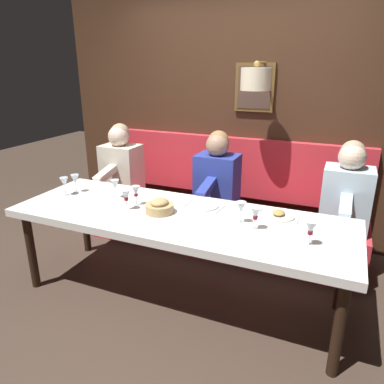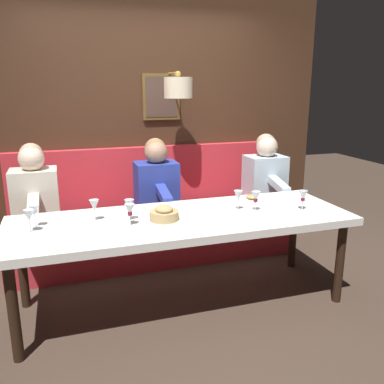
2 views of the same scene
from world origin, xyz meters
The scene contains 18 objects.
ground_plane centered at (0.00, 0.00, 0.00)m, with size 12.00×12.00×0.00m, color #423328.
dining_table centered at (0.00, 0.00, 0.68)m, with size 0.90×2.63×0.74m.
banquette_bench centered at (0.89, 0.00, 0.23)m, with size 0.52×2.83×0.45m, color red.
back_wall_panel centered at (1.46, 0.00, 1.36)m, with size 0.59×4.03×2.90m.
diner_nearest centered at (0.88, -1.17, 0.82)m, with size 0.60×0.40×0.79m.
diner_near centered at (0.88, 0.00, 0.82)m, with size 0.60×0.40×0.79m.
diner_middle centered at (0.88, 1.10, 0.82)m, with size 0.60×0.40×0.79m.
place_setting_0 centered at (0.26, -0.71, 0.75)m, with size 0.24×0.31×0.05m.
place_setting_1 centered at (0.23, -0.12, 0.75)m, with size 0.24×0.32×0.01m.
wine_glass_0 centered at (0.04, 0.40, 0.86)m, with size 0.07×0.07×0.16m.
wine_glass_1 centered at (-0.07, 0.42, 0.86)m, with size 0.07×0.07×0.16m.
wine_glass_2 centered at (0.04, -0.48, 0.86)m, with size 0.07×0.07×0.16m.
wine_glass_3 centered at (-0.03, -0.60, 0.86)m, with size 0.07×0.07×0.16m.
wine_glass_4 centered at (0.12, 0.65, 0.86)m, with size 0.07×0.07×0.16m.
wine_glass_5 centered at (0.00, 1.09, 0.86)m, with size 0.07×0.07×0.16m.
wine_glass_6 centered at (0.10, 1.07, 0.86)m, with size 0.07×0.07×0.16m.
wine_glass_7 centered at (-0.13, -0.98, 0.86)m, with size 0.07×0.07×0.16m.
bread_bowl centered at (-0.02, 0.15, 0.79)m, with size 0.22×0.22×0.12m.
Camera 2 is at (-2.85, 0.84, 1.72)m, focal length 37.92 mm.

